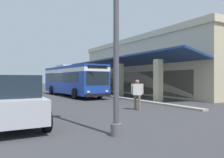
{
  "coord_description": "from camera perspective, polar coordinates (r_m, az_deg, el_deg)",
  "views": [
    {
      "loc": [
        22.57,
        -6.68,
        1.85
      ],
      "look_at": [
        1.66,
        5.31,
        1.8
      ],
      "focal_mm": 34.52,
      "sensor_mm": 36.0,
      "label": 1
    }
  ],
  "objects": [
    {
      "name": "ground",
      "position": [
        26.98,
        3.22,
        -3.8
      ],
      "size": [
        120.0,
        120.0,
        0.0
      ],
      "primitive_type": "plane",
      "color": "#38383A"
    },
    {
      "name": "curb_strip",
      "position": [
        24.23,
        -3.79,
        -4.11
      ],
      "size": [
        27.68,
        0.5,
        0.12
      ],
      "primitive_type": "cube",
      "color": "#9E998E",
      "rests_on": "ground"
    },
    {
      "name": "plaza_building",
      "position": [
        29.71,
        13.15,
        3.07
      ],
      "size": [
        23.37,
        14.64,
        6.74
      ],
      "color": "#C6B793",
      "rests_on": "ground"
    },
    {
      "name": "transit_bus",
      "position": [
        23.32,
        -10.52,
        0.13
      ],
      "size": [
        11.34,
        3.25,
        3.34
      ],
      "color": "#193D9E",
      "rests_on": "ground"
    },
    {
      "name": "parked_suv_silver",
      "position": [
        9.41,
        -24.81,
        -4.97
      ],
      "size": [
        4.86,
        2.31,
        1.97
      ],
      "color": "#B2B5BA",
      "rests_on": "ground"
    },
    {
      "name": "pedestrian",
      "position": [
        12.74,
        6.69,
        -3.64
      ],
      "size": [
        0.48,
        0.6,
        1.78
      ],
      "color": "#726651",
      "rests_on": "ground"
    },
    {
      "name": "potted_palm",
      "position": [
        29.12,
        -5.35,
        -2.25
      ],
      "size": [
        1.8,
        1.78,
        2.27
      ],
      "color": "#4C4742",
      "rests_on": "ground"
    }
  ]
}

